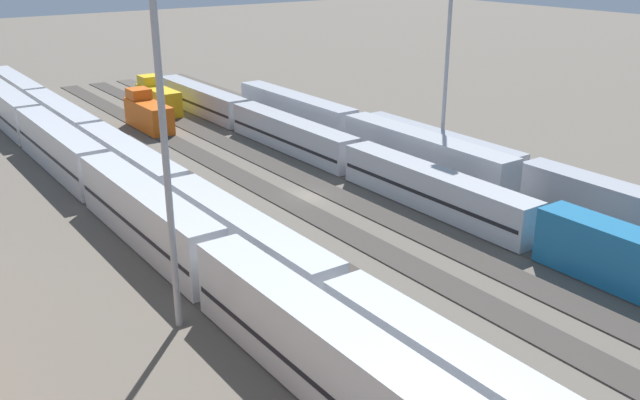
% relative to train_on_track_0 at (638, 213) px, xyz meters
% --- Properties ---
extents(ground_plane, '(400.00, 400.00, 0.00)m').
position_rel_train_on_track_0_xyz_m(ground_plane, '(24.41, 17.50, -2.02)').
color(ground_plane, '#60594F').
extents(track_bed_0, '(140.00, 2.80, 0.12)m').
position_rel_train_on_track_0_xyz_m(track_bed_0, '(24.41, 0.00, -1.96)').
color(track_bed_0, '#4C443D').
rests_on(track_bed_0, ground_plane).
extents(track_bed_1, '(140.00, 2.80, 0.12)m').
position_rel_train_on_track_0_xyz_m(track_bed_1, '(24.41, 5.00, -1.96)').
color(track_bed_1, '#3D3833').
rests_on(track_bed_1, ground_plane).
extents(track_bed_2, '(140.00, 2.80, 0.12)m').
position_rel_train_on_track_0_xyz_m(track_bed_2, '(24.41, 10.00, -1.96)').
color(track_bed_2, '#4C443D').
rests_on(track_bed_2, ground_plane).
extents(track_bed_3, '(140.00, 2.80, 0.12)m').
position_rel_train_on_track_0_xyz_m(track_bed_3, '(24.41, 15.00, -1.96)').
color(track_bed_3, '#3D3833').
rests_on(track_bed_3, ground_plane).
extents(track_bed_4, '(140.00, 2.80, 0.12)m').
position_rel_train_on_track_0_xyz_m(track_bed_4, '(24.41, 20.00, -1.96)').
color(track_bed_4, '#3D3833').
rests_on(track_bed_4, ground_plane).
extents(track_bed_5, '(140.00, 2.80, 0.12)m').
position_rel_train_on_track_0_xyz_m(track_bed_5, '(24.41, 25.00, -1.96)').
color(track_bed_5, '#3D3833').
rests_on(track_bed_5, ground_plane).
extents(track_bed_6, '(140.00, 2.80, 0.12)m').
position_rel_train_on_track_0_xyz_m(track_bed_6, '(24.41, 30.00, -1.96)').
color(track_bed_6, '#4C443D').
rests_on(track_bed_6, ground_plane).
extents(track_bed_7, '(140.00, 2.80, 0.12)m').
position_rel_train_on_track_0_xyz_m(track_bed_7, '(24.41, 35.00, -1.96)').
color(track_bed_7, '#4C443D').
rests_on(track_bed_7, ground_plane).
extents(train_on_track_0, '(71.40, 3.00, 3.80)m').
position_rel_train_on_track_0_xyz_m(train_on_track_0, '(0.00, 0.00, 0.00)').
color(train_on_track_0, '#A8AAB2').
rests_on(train_on_track_0, ground_plane).
extents(train_on_track_7, '(119.80, 3.06, 5.00)m').
position_rel_train_on_track_0_xyz_m(train_on_track_7, '(22.40, 35.00, 0.57)').
color(train_on_track_7, silver).
rests_on(train_on_track_7, ground_plane).
extents(train_on_track_6, '(139.00, 3.06, 4.40)m').
position_rel_train_on_track_0_xyz_m(train_on_track_6, '(29.31, 30.00, 0.04)').
color(train_on_track_6, '#1E6B9E').
rests_on(train_on_track_6, ground_plane).
extents(train_on_track_3, '(10.00, 3.00, 5.00)m').
position_rel_train_on_track_0_xyz_m(train_on_track_3, '(66.85, 15.00, 0.14)').
color(train_on_track_3, gold).
rests_on(train_on_track_3, ground_plane).
extents(train_on_track_1, '(47.20, 3.00, 5.00)m').
position_rel_train_on_track_0_xyz_m(train_on_track_1, '(33.25, 5.00, 0.60)').
color(train_on_track_1, '#B7BABF').
rests_on(train_on_track_1, ground_plane).
extents(train_on_track_4, '(10.00, 3.00, 5.00)m').
position_rel_train_on_track_0_xyz_m(train_on_track_4, '(58.48, 20.00, 0.14)').
color(train_on_track_4, '#D85914').
rests_on(train_on_track_4, ground_plane).
extents(train_on_track_2, '(90.60, 3.06, 4.40)m').
position_rel_train_on_track_0_xyz_m(train_on_track_2, '(28.77, 10.00, 0.05)').
color(train_on_track_2, '#1E6B9E').
rests_on(train_on_track_2, ground_plane).
extents(light_mast_1, '(2.80, 0.70, 30.90)m').
position_rel_train_on_track_0_xyz_m(light_mast_1, '(9.06, 38.41, 17.32)').
color(light_mast_1, '#9EA0A5').
rests_on(light_mast_1, ground_plane).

